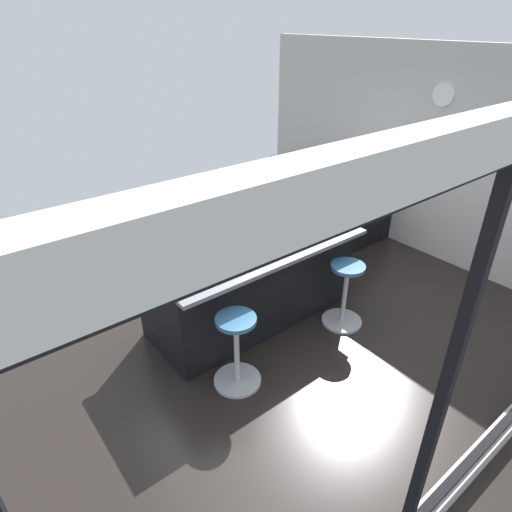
{
  "coord_description": "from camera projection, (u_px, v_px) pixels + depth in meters",
  "views": [
    {
      "loc": [
        2.52,
        3.33,
        2.98
      ],
      "look_at": [
        0.1,
        0.27,
        0.81
      ],
      "focal_mm": 30.42,
      "sensor_mm": 36.0,
      "label": 1
    }
  ],
  "objects": [
    {
      "name": "sink_cabinet",
      "position": [
        364.0,
        208.0,
        6.48
      ],
      "size": [
        2.43,
        0.6,
        1.19
      ],
      "color": "black",
      "rests_on": "ground_plane"
    },
    {
      "name": "stool_by_window",
      "position": [
        344.0,
        296.0,
        4.65
      ],
      "size": [
        0.44,
        0.44,
        0.73
      ],
      "color": "#B7B7BC",
      "rests_on": "ground_plane"
    },
    {
      "name": "kitchen_island",
      "position": [
        250.0,
        279.0,
        4.68
      ],
      "size": [
        2.26,
        1.09,
        0.96
      ],
      "color": "black",
      "rests_on": "ground_plane"
    },
    {
      "name": "ground_plane",
      "position": [
        248.0,
        305.0,
        5.09
      ],
      "size": [
        7.38,
        7.38,
        0.0
      ],
      "primitive_type": "plane",
      "color": "black"
    },
    {
      "name": "water_bottle",
      "position": [
        197.0,
        243.0,
        4.14
      ],
      "size": [
        0.06,
        0.06,
        0.31
      ],
      "color": "silver",
      "rests_on": "kitchen_island"
    },
    {
      "name": "stool_middle",
      "position": [
        237.0,
        353.0,
        3.87
      ],
      "size": [
        0.44,
        0.44,
        0.73
      ],
      "color": "#B7B7BC",
      "rests_on": "ground_plane"
    },
    {
      "name": "apple_green",
      "position": [
        266.0,
        232.0,
        4.5
      ],
      "size": [
        0.07,
        0.07,
        0.07
      ],
      "primitive_type": "sphere",
      "color": "#609E2D",
      "rests_on": "cutting_board"
    },
    {
      "name": "apple_yellow",
      "position": [
        272.0,
        223.0,
        4.68
      ],
      "size": [
        0.07,
        0.07,
        0.07
      ],
      "primitive_type": "sphere",
      "color": "gold",
      "rests_on": "cutting_board"
    },
    {
      "name": "oven_range",
      "position": [
        293.0,
        182.0,
        7.56
      ],
      "size": [
        0.6,
        0.61,
        0.88
      ],
      "color": "#38383D",
      "rests_on": "ground_plane"
    },
    {
      "name": "cutting_board",
      "position": [
        274.0,
        230.0,
        4.64
      ],
      "size": [
        0.36,
        0.24,
        0.02
      ],
      "primitive_type": "cube",
      "color": "tan",
      "rests_on": "kitchen_island"
    },
    {
      "name": "interior_partition_left",
      "position": [
        410.0,
        150.0,
        5.97
      ],
      "size": [
        0.15,
        5.42,
        2.72
      ],
      "color": "beige",
      "rests_on": "ground_plane"
    },
    {
      "name": "fruit_bowl",
      "position": [
        302.0,
        224.0,
        4.7
      ],
      "size": [
        0.22,
        0.22,
        0.07
      ],
      "color": "#334C6B",
      "rests_on": "kitchen_island"
    }
  ]
}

